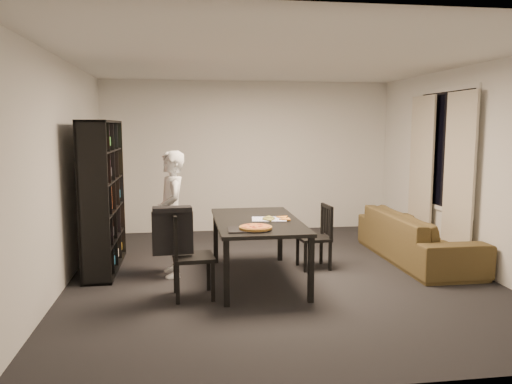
{
  "coord_description": "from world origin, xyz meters",
  "views": [
    {
      "loc": [
        -1.14,
        -5.9,
        1.82
      ],
      "look_at": [
        -0.28,
        -0.08,
        1.05
      ],
      "focal_mm": 35.0,
      "sensor_mm": 36.0,
      "label": 1
    }
  ],
  "objects": [
    {
      "name": "room",
      "position": [
        0.0,
        0.0,
        1.3
      ],
      "size": [
        5.01,
        5.51,
        2.61
      ],
      "color": "black",
      "rests_on": "ground"
    },
    {
      "name": "window_pane",
      "position": [
        2.48,
        0.6,
        1.5
      ],
      "size": [
        0.02,
        1.4,
        1.6
      ],
      "primitive_type": "cube",
      "color": "black",
      "rests_on": "room"
    },
    {
      "name": "window_frame",
      "position": [
        2.48,
        0.6,
        1.5
      ],
      "size": [
        0.03,
        1.52,
        1.72
      ],
      "primitive_type": "cube",
      "color": "white",
      "rests_on": "room"
    },
    {
      "name": "curtain_left",
      "position": [
        2.4,
        0.08,
        1.15
      ],
      "size": [
        0.03,
        0.7,
        2.25
      ],
      "primitive_type": "cube",
      "color": "beige",
      "rests_on": "room"
    },
    {
      "name": "curtain_right",
      "position": [
        2.4,
        1.12,
        1.15
      ],
      "size": [
        0.03,
        0.7,
        2.25
      ],
      "primitive_type": "cube",
      "color": "beige",
      "rests_on": "room"
    },
    {
      "name": "bookshelf",
      "position": [
        -2.16,
        0.6,
        0.95
      ],
      "size": [
        0.35,
        1.5,
        1.9
      ],
      "primitive_type": "cube",
      "color": "black",
      "rests_on": "room"
    },
    {
      "name": "dining_table",
      "position": [
        -0.28,
        -0.18,
        0.67
      ],
      "size": [
        0.98,
        1.76,
        0.73
      ],
      "color": "black",
      "rests_on": "room"
    },
    {
      "name": "chair_left",
      "position": [
        -1.14,
        -0.68,
        0.52
      ],
      "size": [
        0.46,
        0.46,
        0.92
      ],
      "rotation": [
        0.0,
        0.0,
        1.65
      ],
      "color": "black",
      "rests_on": "room"
    },
    {
      "name": "chair_right",
      "position": [
        0.59,
        0.23,
        0.47
      ],
      "size": [
        0.41,
        0.41,
        0.83
      ],
      "rotation": [
        0.0,
        0.0,
        -1.49
      ],
      "color": "black",
      "rests_on": "room"
    },
    {
      "name": "draped_jacket",
      "position": [
        -1.26,
        -0.69,
        0.76
      ],
      "size": [
        0.43,
        0.21,
        0.51
      ],
      "rotation": [
        0.0,
        0.0,
        1.65
      ],
      "color": "black",
      "rests_on": "chair_left"
    },
    {
      "name": "person",
      "position": [
        -1.29,
        0.16,
        0.77
      ],
      "size": [
        0.46,
        0.61,
        1.54
      ],
      "primitive_type": "imported",
      "rotation": [
        0.0,
        0.0,
        -1.4
      ],
      "color": "white",
      "rests_on": "room"
    },
    {
      "name": "baking_tray",
      "position": [
        -0.48,
        -0.75,
        0.74
      ],
      "size": [
        0.41,
        0.34,
        0.01
      ],
      "primitive_type": "cube",
      "rotation": [
        0.0,
        0.0,
        -0.05
      ],
      "color": "black",
      "rests_on": "dining_table"
    },
    {
      "name": "pepperoni_pizza",
      "position": [
        -0.39,
        -0.75,
        0.76
      ],
      "size": [
        0.35,
        0.35,
        0.03
      ],
      "rotation": [
        0.0,
        0.0,
        -0.02
      ],
      "color": "#9F6E2E",
      "rests_on": "dining_table"
    },
    {
      "name": "kitchen_towel",
      "position": [
        -0.15,
        -0.19,
        0.74
      ],
      "size": [
        0.44,
        0.35,
        0.01
      ],
      "primitive_type": "cube",
      "rotation": [
        0.0,
        0.0,
        -0.13
      ],
      "color": "white",
      "rests_on": "dining_table"
    },
    {
      "name": "pizza_slices",
      "position": [
        -0.06,
        -0.2,
        0.75
      ],
      "size": [
        0.4,
        0.35,
        0.01
      ],
      "primitive_type": null,
      "rotation": [
        0.0,
        0.0,
        -0.12
      ],
      "color": "gold",
      "rests_on": "dining_table"
    },
    {
      "name": "sofa",
      "position": [
        2.02,
        0.39,
        0.33
      ],
      "size": [
        0.88,
        2.24,
        0.65
      ],
      "primitive_type": "imported",
      "rotation": [
        0.0,
        0.0,
        1.57
      ],
      "color": "#45341B",
      "rests_on": "room"
    }
  ]
}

